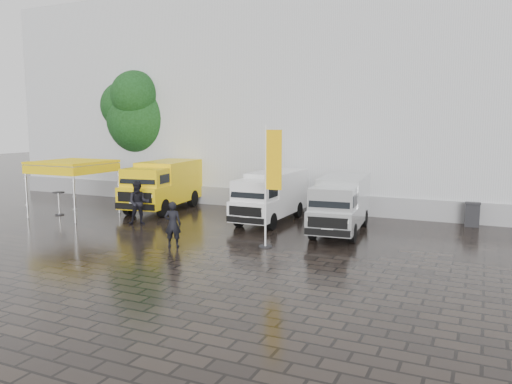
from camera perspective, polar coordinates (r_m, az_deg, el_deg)
ground at (r=18.93m, az=-1.98°, el=-6.04°), size 120.00×120.00×0.00m
exhibition_hall at (r=33.05m, az=13.99°, el=10.10°), size 44.00×16.00×12.00m
hall_plinth at (r=25.47m, az=10.16°, el=-1.43°), size 44.00×0.15×1.00m
van_yellow at (r=26.65m, az=-10.62°, el=0.65°), size 2.82×5.77×2.56m
van_white at (r=23.19m, az=1.66°, el=-0.59°), size 1.79×5.31×2.30m
van_silver at (r=21.17m, az=9.65°, el=-1.50°), size 2.22×5.43×2.29m
canopy_tent at (r=26.23m, az=-20.32°, el=2.99°), size 3.25×3.25×2.73m
flagpole at (r=18.07m, az=1.62°, el=1.29°), size 0.88×0.50×4.50m
tree at (r=32.09m, az=-12.76°, el=8.63°), size 4.44×4.44×7.96m
cocktail_table at (r=26.79m, az=-21.60°, el=-1.24°), size 0.60×0.60×1.16m
wheelie_bin at (r=24.21m, az=23.49°, el=-2.35°), size 0.66×0.66×1.08m
person_front at (r=18.71m, az=-9.49°, el=-3.64°), size 0.72×0.60×1.70m
person_tent at (r=23.17m, az=-13.28°, el=-1.22°), size 1.21×1.15×1.97m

